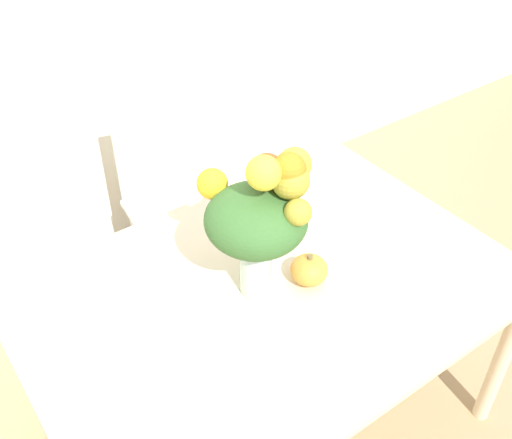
{
  "coord_description": "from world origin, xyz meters",
  "views": [
    {
      "loc": [
        -0.83,
        -1.08,
        2.11
      ],
      "look_at": [
        -0.05,
        0.01,
        1.03
      ],
      "focal_mm": 42.0,
      "sensor_mm": 36.0,
      "label": 1
    }
  ],
  "objects": [
    {
      "name": "dining_table",
      "position": [
        0.0,
        0.0,
        0.67
      ],
      "size": [
        1.54,
        1.07,
        0.75
      ],
      "color": "beige",
      "rests_on": "ground_plane"
    },
    {
      "name": "ground_plane",
      "position": [
        0.0,
        0.0,
        0.0
      ],
      "size": [
        12.0,
        12.0,
        0.0
      ],
      "primitive_type": "plane",
      "color": "tan"
    },
    {
      "name": "flower_vase",
      "position": [
        -0.03,
        0.01,
        1.05
      ],
      "size": [
        0.34,
        0.36,
        0.51
      ],
      "color": "#B2CCBC",
      "rests_on": "dining_table"
    },
    {
      "name": "dining_chair_near_window",
      "position": [
        0.14,
        0.92,
        0.48
      ],
      "size": [
        0.47,
        0.47,
        0.94
      ],
      "rotation": [
        0.0,
        0.0,
        -0.12
      ],
      "color": "white",
      "rests_on": "ground_plane"
    },
    {
      "name": "pumpkin",
      "position": [
        0.11,
        -0.05,
        0.8
      ],
      "size": [
        0.12,
        0.12,
        0.11
      ],
      "color": "gold",
      "rests_on": "dining_table"
    }
  ]
}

